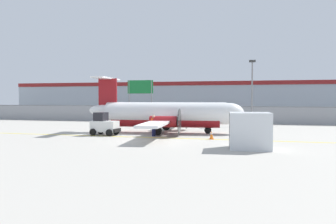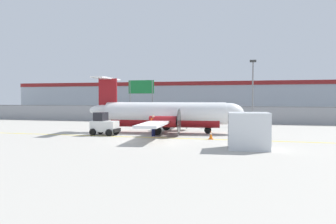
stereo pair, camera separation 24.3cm
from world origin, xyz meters
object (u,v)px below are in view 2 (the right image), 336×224
(parked_car_1, at_px, (160,110))
(parked_car_5, at_px, (277,113))
(traffic_cone_near_left, at_px, (241,131))
(parked_car_6, at_px, (305,114))
(traffic_cone_near_right, at_px, (100,129))
(baggage_tug, at_px, (104,125))
(apron_light_pole, at_px, (253,87))
(traffic_cone_far_left, at_px, (211,135))
(parked_car_3, at_px, (205,111))
(parked_car_0, at_px, (124,110))
(cargo_container, at_px, (249,131))
(parked_car_2, at_px, (167,113))
(parked_car_4, at_px, (231,111))
(commuter_airplane, at_px, (168,115))
(ground_crew_worker, at_px, (153,124))
(traffic_cone_far_right, at_px, (114,126))
(highway_sign, at_px, (141,90))

(parked_car_1, distance_m, parked_car_5, 20.44)
(traffic_cone_near_left, bearing_deg, parked_car_6, 68.03)
(traffic_cone_near_left, bearing_deg, traffic_cone_near_right, -173.41)
(parked_car_5, distance_m, parked_car_6, 4.21)
(parked_car_6, bearing_deg, baggage_tug, -126.89)
(baggage_tug, relative_size, parked_car_1, 0.56)
(parked_car_6, bearing_deg, apron_light_pole, -120.74)
(parked_car_1, xyz_separation_m, parked_car_6, (22.89, -8.56, 0.00))
(traffic_cone_far_left, distance_m, parked_car_3, 32.45)
(parked_car_0, bearing_deg, traffic_cone_near_left, -57.64)
(parked_car_3, relative_size, parked_car_5, 1.02)
(cargo_container, bearing_deg, traffic_cone_far_left, 119.26)
(baggage_tug, xyz_separation_m, traffic_cone_near_left, (11.10, 3.09, -0.54))
(traffic_cone_near_right, relative_size, parked_car_2, 0.15)
(parked_car_4, bearing_deg, cargo_container, -92.53)
(parked_car_2, relative_size, parked_car_5, 1.02)
(traffic_cone_near_left, bearing_deg, commuter_airplane, -178.83)
(cargo_container, bearing_deg, parked_car_5, 78.18)
(baggage_tug, relative_size, parked_car_2, 0.56)
(ground_crew_worker, height_order, cargo_container, cargo_container)
(parked_car_2, bearing_deg, parked_car_5, -171.67)
(cargo_container, distance_m, traffic_cone_near_left, 7.98)
(parked_car_0, distance_m, parked_car_4, 19.77)
(traffic_cone_near_left, distance_m, traffic_cone_far_right, 12.19)
(cargo_container, distance_m, parked_car_1, 39.34)
(baggage_tug, relative_size, parked_car_3, 0.56)
(parked_car_2, xyz_separation_m, parked_car_5, (15.75, 3.45, 0.00))
(ground_crew_worker, xyz_separation_m, traffic_cone_far_right, (-5.26, 4.39, -0.64))
(traffic_cone_near_right, bearing_deg, commuter_airplane, 12.30)
(traffic_cone_far_left, distance_m, parked_car_1, 34.49)
(parked_car_3, bearing_deg, ground_crew_worker, -93.86)
(parked_car_6, bearing_deg, traffic_cone_far_right, -134.64)
(parked_car_3, bearing_deg, parked_car_1, 176.84)
(parked_car_1, height_order, parked_car_2, same)
(parked_car_1, bearing_deg, cargo_container, -61.73)
(baggage_tug, distance_m, traffic_cone_near_left, 11.53)
(parked_car_0, xyz_separation_m, parked_car_5, (26.46, -6.26, 0.00))
(parked_car_2, xyz_separation_m, parked_car_3, (4.36, 9.54, 0.00))
(parked_car_4, distance_m, parked_car_5, 7.87)
(commuter_airplane, distance_m, highway_sign, 16.25)
(commuter_airplane, bearing_deg, ground_crew_worker, -104.10)
(cargo_container, relative_size, parked_car_3, 0.59)
(ground_crew_worker, relative_size, parked_car_3, 0.40)
(baggage_tug, bearing_deg, ground_crew_worker, 6.54)
(traffic_cone_near_right, distance_m, apron_light_pole, 17.41)
(parked_car_5, height_order, parked_car_6, same)
(parked_car_0, distance_m, parked_car_1, 6.93)
(traffic_cone_near_left, bearing_deg, parked_car_3, 103.53)
(cargo_container, height_order, parked_car_2, cargo_container)
(traffic_cone_far_right, bearing_deg, parked_car_1, 96.07)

